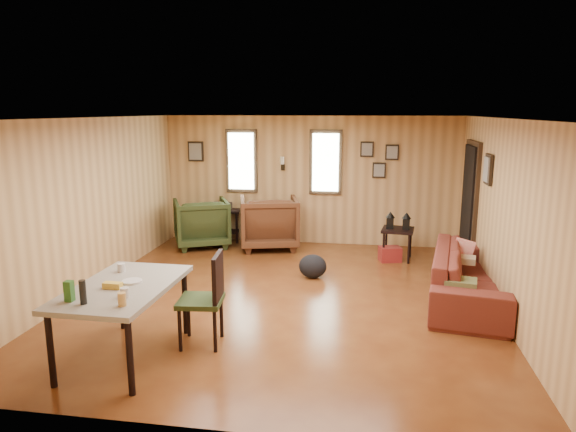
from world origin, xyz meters
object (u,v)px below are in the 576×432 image
(recliner_green, at_px, (201,220))
(dining_table, at_px, (122,292))
(sofa, at_px, (471,267))
(recliner_brown, at_px, (269,220))
(end_table, at_px, (224,219))
(side_table, at_px, (398,227))

(recliner_green, bearing_deg, dining_table, 73.25)
(dining_table, bearing_deg, sofa, 31.63)
(recliner_brown, distance_m, recliner_green, 1.26)
(end_table, bearing_deg, sofa, -32.53)
(recliner_green, height_order, side_table, recliner_green)
(sofa, relative_size, recliner_brown, 2.25)
(end_table, bearing_deg, recliner_green, -122.13)
(sofa, bearing_deg, dining_table, 130.10)
(sofa, distance_m, side_table, 2.01)
(sofa, xyz_separation_m, dining_table, (-3.78, -2.23, 0.25))
(sofa, xyz_separation_m, recliner_green, (-4.42, 2.15, 0.03))
(recliner_brown, relative_size, end_table, 1.37)
(end_table, relative_size, dining_table, 0.50)
(sofa, xyz_separation_m, side_table, (-0.86, 1.82, 0.10))
(sofa, height_order, end_table, sofa)
(recliner_brown, xyz_separation_m, end_table, (-0.96, 0.39, -0.10))
(recliner_brown, height_order, dining_table, recliner_brown)
(sofa, distance_m, recliner_brown, 3.87)
(recliner_green, distance_m, side_table, 3.58)
(end_table, xyz_separation_m, side_table, (3.26, -0.81, 0.13))
(sofa, xyz_separation_m, recliner_brown, (-3.16, 2.23, 0.06))
(recliner_brown, bearing_deg, recliner_green, -10.52)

